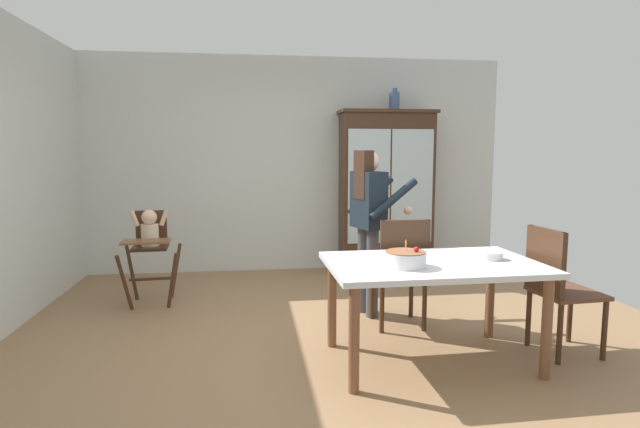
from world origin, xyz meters
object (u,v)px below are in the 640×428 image
at_px(ceramic_vase, 394,101).
at_px(adult_person, 369,212).
at_px(dining_table, 432,274).
at_px(serving_bowl, 490,255).
at_px(birthday_cake, 406,259).
at_px(high_chair_with_toddler, 150,239).
at_px(dining_chair_right_end, 556,282).
at_px(china_cabinet, 386,191).
at_px(dining_chair_far_side, 401,265).

distance_m(ceramic_vase, adult_person, 2.20).
distance_m(dining_table, serving_bowl, 0.46).
relative_size(birthday_cake, serving_bowl, 1.56).
xyz_separation_m(ceramic_vase, adult_person, (-0.71, -1.72, -1.18)).
xyz_separation_m(high_chair_with_toddler, dining_table, (2.28, -1.75, -0.00)).
height_order(high_chair_with_toddler, dining_chair_right_end, dining_chair_right_end).
bearing_deg(china_cabinet, dining_table, -98.48).
relative_size(china_cabinet, dining_chair_right_end, 2.11).
height_order(dining_table, serving_bowl, serving_bowl).
height_order(birthday_cake, dining_chair_far_side, dining_chair_far_side).
bearing_deg(birthday_cake, serving_bowl, 12.68).
bearing_deg(birthday_cake, dining_table, 28.39).
xyz_separation_m(adult_person, serving_bowl, (0.65, -1.10, -0.20)).
distance_m(high_chair_with_toddler, dining_table, 2.87).
distance_m(china_cabinet, dining_chair_far_side, 2.23).
height_order(birthday_cake, dining_chair_right_end, dining_chair_right_end).
bearing_deg(ceramic_vase, high_chair_with_toddler, -158.60).
bearing_deg(dining_chair_right_end, ceramic_vase, 5.08).
distance_m(ceramic_vase, high_chair_with_toddler, 3.35).
bearing_deg(high_chair_with_toddler, dining_chair_far_side, -28.60).
xyz_separation_m(dining_table, serving_bowl, (0.45, 0.03, 0.12)).
bearing_deg(china_cabinet, high_chair_with_toddler, -158.03).
bearing_deg(ceramic_vase, dining_table, -100.21).
height_order(dining_table, dining_chair_right_end, dining_chair_right_end).
height_order(high_chair_with_toddler, birthday_cake, high_chair_with_toddler).
relative_size(adult_person, dining_chair_right_end, 1.59).
distance_m(dining_table, dining_chair_right_end, 0.97).
distance_m(high_chair_with_toddler, adult_person, 2.19).
height_order(china_cabinet, birthday_cake, china_cabinet).
relative_size(adult_person, serving_bowl, 8.50).
distance_m(serving_bowl, dining_chair_right_end, 0.56).
xyz_separation_m(birthday_cake, dining_chair_right_end, (1.20, 0.14, -0.24)).
distance_m(china_cabinet, high_chair_with_toddler, 2.93).
height_order(china_cabinet, adult_person, china_cabinet).
height_order(high_chair_with_toddler, dining_chair_far_side, dining_chair_far_side).
height_order(ceramic_vase, serving_bowl, ceramic_vase).
bearing_deg(adult_person, dining_chair_right_end, -150.55).
xyz_separation_m(ceramic_vase, serving_bowl, (-0.06, -2.82, -1.38)).
height_order(ceramic_vase, adult_person, ceramic_vase).
distance_m(adult_person, dining_chair_far_side, 0.62).
bearing_deg(birthday_cake, high_chair_with_toddler, 137.24).
height_order(adult_person, serving_bowl, adult_person).
height_order(dining_chair_far_side, dining_chair_right_end, same).
bearing_deg(serving_bowl, birthday_cake, -167.32).
relative_size(dining_chair_far_side, dining_chair_right_end, 1.00).
bearing_deg(birthday_cake, dining_chair_far_side, 74.83).
height_order(adult_person, dining_table, adult_person).
height_order(birthday_cake, serving_bowl, birthday_cake).
height_order(ceramic_vase, dining_table, ceramic_vase).
height_order(china_cabinet, ceramic_vase, ceramic_vase).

